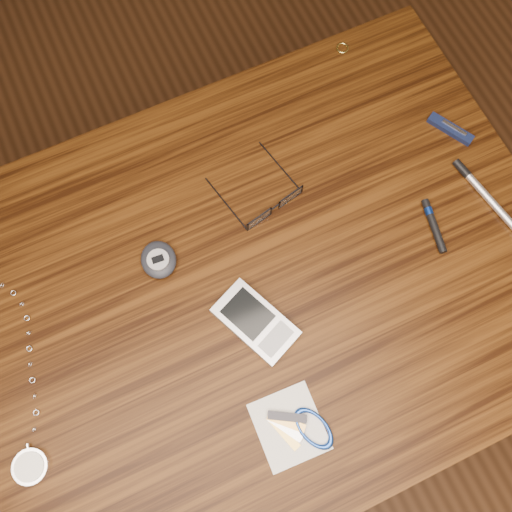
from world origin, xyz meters
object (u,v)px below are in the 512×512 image
object	(u,v)px
eyeglasses	(272,205)
pocket_watch	(29,457)
pedometer	(159,260)
silver_pen	(481,190)
pda_phone	(255,322)
desk	(239,306)
notepad_keys	(301,427)
pocket_knife	(451,129)

from	to	relation	value
eyeglasses	pocket_watch	world-z (taller)	eyeglasses
pedometer	silver_pen	size ratio (longest dim) A/B	0.44
pda_phone	desk	bearing A→B (deg)	93.94
notepad_keys	pocket_knife	size ratio (longest dim) A/B	1.42
eyeglasses	pedometer	distance (m)	0.19
pedometer	pocket_knife	bearing A→B (deg)	1.05
pocket_watch	pocket_knife	distance (m)	0.81
eyeglasses	pocket_knife	bearing A→B (deg)	0.20
desk	silver_pen	world-z (taller)	silver_pen
silver_pen	pda_phone	bearing A→B (deg)	-174.24
desk	pocket_knife	world-z (taller)	pocket_knife
eyeglasses	pocket_watch	size ratio (longest dim) A/B	0.38
eyeglasses	pocket_knife	size ratio (longest dim) A/B	1.71
pocket_watch	pda_phone	world-z (taller)	pda_phone
pocket_watch	notepad_keys	bearing A→B (deg)	-18.93
pocket_knife	silver_pen	bearing A→B (deg)	-96.62
silver_pen	notepad_keys	bearing A→B (deg)	-154.14
silver_pen	eyeglasses	bearing A→B (deg)	159.84
desk	pedometer	bearing A→B (deg)	134.42
eyeglasses	pda_phone	distance (m)	0.19
eyeglasses	silver_pen	size ratio (longest dim) A/B	0.90
pda_phone	silver_pen	size ratio (longest dim) A/B	0.94
silver_pen	pedometer	bearing A→B (deg)	168.16
pda_phone	silver_pen	bearing A→B (deg)	5.76
notepad_keys	silver_pen	distance (m)	0.46
notepad_keys	pocket_knife	xyz separation A→B (m)	(0.43, 0.32, 0.00)
eyeglasses	pocket_watch	distance (m)	0.50
pda_phone	notepad_keys	distance (m)	0.16
notepad_keys	pocket_watch	bearing A→B (deg)	161.07
pedometer	notepad_keys	size ratio (longest dim) A/B	0.59
desk	pocket_knife	size ratio (longest dim) A/B	12.82
pocket_watch	pedometer	size ratio (longest dim) A/B	5.36
pocket_watch	pda_phone	size ratio (longest dim) A/B	2.52
eyeglasses	pda_phone	world-z (taller)	eyeglasses
desk	eyeglasses	world-z (taller)	eyeglasses
desk	silver_pen	size ratio (longest dim) A/B	6.77
notepad_keys	silver_pen	size ratio (longest dim) A/B	0.75
desk	pedometer	xyz separation A→B (m)	(-0.09, 0.09, 0.11)
eyeglasses	pda_phone	bearing A→B (deg)	-123.03
pocket_knife	eyeglasses	bearing A→B (deg)	-179.80
notepad_keys	pedometer	bearing A→B (deg)	106.04
pda_phone	pedometer	size ratio (longest dim) A/B	2.12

